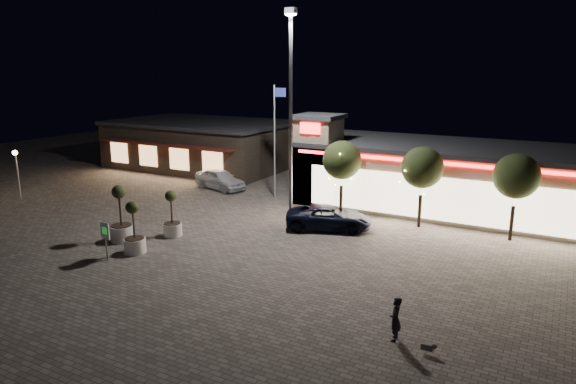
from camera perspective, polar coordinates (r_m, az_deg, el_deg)
The scene contains 17 objects.
ground at distance 25.96m, azimuth -12.21°, elevation -7.36°, with size 90.00×90.00×0.00m, color #6B6056.
retail_building at distance 35.28m, azimuth 17.31°, elevation 1.68°, with size 20.40×8.40×6.10m.
restaurant_building at distance 49.09m, azimuth -9.56°, elevation 5.31°, with size 16.40×11.00×4.30m.
floodlight_pole at distance 29.78m, azimuth 0.30°, elevation 9.53°, with size 0.60×0.40×12.38m.
flagpole at distance 36.25m, azimuth -1.38°, elevation 6.68°, with size 0.95×0.10×8.00m.
lamp_post_west at distance 41.24m, azimuth -27.94°, elevation 2.72°, with size 0.36×0.36×3.48m.
string_tree_a at distance 32.05m, azimuth 6.01°, elevation 3.53°, with size 2.42×2.42×4.79m.
string_tree_b at distance 30.51m, azimuth 14.70°, elevation 2.63°, with size 2.42×2.42×4.79m.
string_tree_c at distance 29.74m, azimuth 24.06°, elevation 1.59°, with size 2.42×2.42×4.79m.
pickup_truck at distance 29.94m, azimuth 4.57°, elevation -2.83°, with size 2.28×4.95×1.38m, color black.
white_sedan at distance 39.91m, azimuth -7.58°, elevation 1.44°, with size 1.84×4.57×1.56m, color silver.
pedestrian at distance 18.51m, azimuth 11.86°, elevation -13.65°, with size 0.57×0.38×1.57m, color black.
dog at distance 18.20m, azimuth 15.44°, elevation -16.23°, with size 0.51×0.19×0.27m.
planter_left at distance 29.19m, azimuth -18.04°, elevation -3.37°, with size 1.26×1.26×3.11m.
planter_mid at distance 27.18m, azimuth -16.70°, elevation -4.79°, with size 1.10×1.10×2.71m.
planter_right at distance 29.32m, azimuth -12.75°, elevation -3.26°, with size 1.06×1.06×2.61m.
valet_sign at distance 26.42m, azimuth -19.65°, elevation -4.41°, with size 0.63×0.12×1.92m.
Camera 1 is at (16.14, -18.12, 9.22)m, focal length 32.00 mm.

